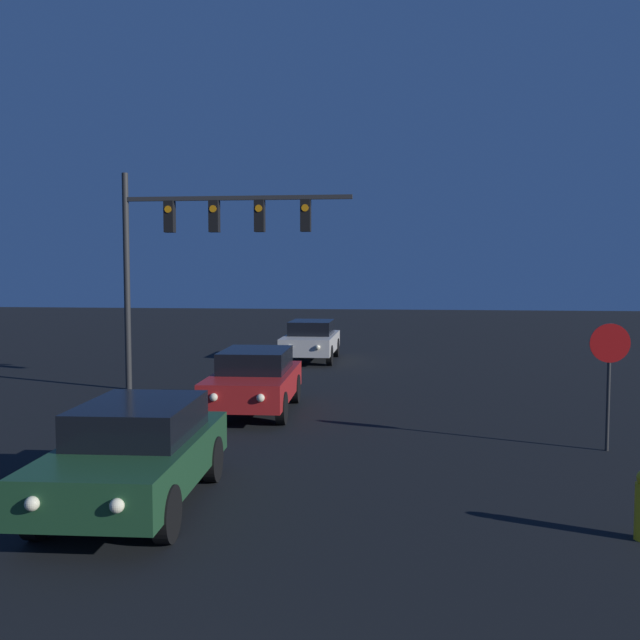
% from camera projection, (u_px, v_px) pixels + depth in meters
% --- Properties ---
extents(car_near, '(2.07, 4.46, 1.53)m').
position_uv_depth(car_near, '(136.00, 452.00, 10.57)').
color(car_near, '#1E4728').
rests_on(car_near, ground_plane).
extents(car_mid, '(2.04, 4.45, 1.53)m').
position_uv_depth(car_mid, '(255.00, 379.00, 17.56)').
color(car_mid, '#B21E1E').
rests_on(car_mid, ground_plane).
extents(car_far, '(1.93, 4.41, 1.53)m').
position_uv_depth(car_far, '(311.00, 339.00, 27.53)').
color(car_far, beige).
rests_on(car_far, ground_plane).
extents(traffic_signal_mast, '(6.67, 0.30, 6.30)m').
position_uv_depth(traffic_signal_mast, '(198.00, 237.00, 20.39)').
color(traffic_signal_mast, '#2D2D2D').
rests_on(traffic_signal_mast, ground_plane).
extents(stop_sign, '(0.76, 0.07, 2.48)m').
position_uv_depth(stop_sign, '(609.00, 362.00, 13.71)').
color(stop_sign, '#2D2D2D').
rests_on(stop_sign, ground_plane).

